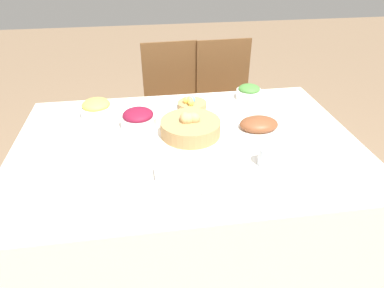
% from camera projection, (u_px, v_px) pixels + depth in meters
% --- Properties ---
extents(ground_plane, '(12.00, 12.00, 0.00)m').
position_uv_depth(ground_plane, '(188.00, 248.00, 2.12)').
color(ground_plane, '#7F664C').
extents(dining_table, '(1.71, 1.17, 0.78)m').
position_uv_depth(dining_table, '(188.00, 201.00, 1.92)').
color(dining_table, white).
rests_on(dining_table, ground).
extents(chair_far_center, '(0.44, 0.44, 0.99)m').
position_uv_depth(chair_far_center, '(173.00, 107.00, 2.63)').
color(chair_far_center, brown).
rests_on(chair_far_center, ground).
extents(chair_far_right, '(0.43, 0.43, 0.99)m').
position_uv_depth(chair_far_right, '(225.00, 104.00, 2.68)').
color(chair_far_right, brown).
rests_on(chair_far_right, ground).
extents(bread_basket, '(0.31, 0.31, 0.12)m').
position_uv_depth(bread_basket, '(190.00, 126.00, 1.75)').
color(bread_basket, '#AD8451').
rests_on(bread_basket, dining_table).
extents(egg_basket, '(0.17, 0.17, 0.08)m').
position_uv_depth(egg_basket, '(192.00, 104.00, 2.03)').
color(egg_basket, '#AD8451').
rests_on(egg_basket, dining_table).
extents(ham_platter, '(0.32, 0.22, 0.07)m').
position_uv_depth(ham_platter, '(259.00, 125.00, 1.81)').
color(ham_platter, white).
rests_on(ham_platter, dining_table).
extents(pineapple_bowl, '(0.18, 0.18, 0.10)m').
position_uv_depth(pineapple_bowl, '(97.00, 108.00, 1.93)').
color(pineapple_bowl, silver).
rests_on(pineapple_bowl, dining_table).
extents(green_salad_bowl, '(0.16, 0.16, 0.09)m').
position_uv_depth(green_salad_bowl, '(249.00, 92.00, 2.14)').
color(green_salad_bowl, white).
rests_on(green_salad_bowl, dining_table).
extents(beet_salad_bowl, '(0.19, 0.19, 0.10)m').
position_uv_depth(beet_salad_bowl, '(138.00, 118.00, 1.83)').
color(beet_salad_bowl, white).
rests_on(beet_salad_bowl, dining_table).
extents(dinner_plate, '(0.23, 0.23, 0.01)m').
position_uv_depth(dinner_plate, '(230.00, 191.00, 1.38)').
color(dinner_plate, white).
rests_on(dinner_plate, dining_table).
extents(fork, '(0.02, 0.19, 0.00)m').
position_uv_depth(fork, '(195.00, 195.00, 1.36)').
color(fork, '#B7B7BC').
rests_on(fork, dining_table).
extents(knife, '(0.02, 0.19, 0.00)m').
position_uv_depth(knife, '(263.00, 189.00, 1.40)').
color(knife, '#B7B7BC').
rests_on(knife, dining_table).
extents(spoon, '(0.02, 0.19, 0.00)m').
position_uv_depth(spoon, '(270.00, 188.00, 1.40)').
color(spoon, '#B7B7BC').
rests_on(spoon, dining_table).
extents(drinking_cup, '(0.08, 0.08, 0.09)m').
position_uv_depth(drinking_cup, '(267.00, 156.00, 1.53)').
color(drinking_cup, silver).
rests_on(drinking_cup, dining_table).
extents(butter_dish, '(0.12, 0.07, 0.03)m').
position_uv_depth(butter_dish, '(168.00, 172.00, 1.47)').
color(butter_dish, white).
rests_on(butter_dish, dining_table).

